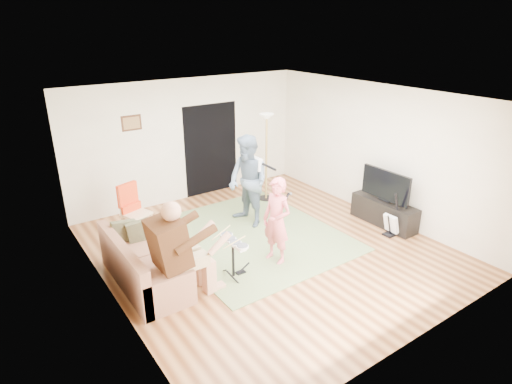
% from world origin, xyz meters
% --- Properties ---
extents(floor, '(6.00, 6.00, 0.00)m').
position_xyz_m(floor, '(0.00, 0.00, 0.00)').
color(floor, brown).
rests_on(floor, ground).
extents(walls, '(5.50, 6.00, 2.70)m').
position_xyz_m(walls, '(0.00, 0.00, 1.35)').
color(walls, '#EEE5CE').
rests_on(walls, floor).
extents(ceiling, '(6.00, 6.00, 0.00)m').
position_xyz_m(ceiling, '(0.00, 0.00, 2.70)').
color(ceiling, white).
rests_on(ceiling, walls).
extents(window_blinds, '(0.00, 2.05, 2.05)m').
position_xyz_m(window_blinds, '(-2.74, 0.20, 1.55)').
color(window_blinds, brown).
rests_on(window_blinds, walls).
extents(doorway, '(2.10, 0.00, 2.10)m').
position_xyz_m(doorway, '(0.55, 2.99, 1.05)').
color(doorway, black).
rests_on(doorway, walls).
extents(picture_frame, '(0.42, 0.03, 0.32)m').
position_xyz_m(picture_frame, '(-1.25, 2.99, 1.90)').
color(picture_frame, '#3F2314').
rests_on(picture_frame, walls).
extents(area_rug, '(3.05, 3.48, 0.02)m').
position_xyz_m(area_rug, '(0.01, 0.56, 0.01)').
color(area_rug, '#627748').
rests_on(area_rug, floor).
extents(sofa, '(0.80, 1.93, 0.78)m').
position_xyz_m(sofa, '(-2.29, 0.22, 0.26)').
color(sofa, '#A26C51').
rests_on(sofa, floor).
extents(drummer, '(1.00, 0.56, 1.54)m').
position_xyz_m(drummer, '(-1.85, -0.43, 0.60)').
color(drummer, '#472814').
rests_on(drummer, sofa).
extents(drum_kit, '(0.37, 0.65, 0.67)m').
position_xyz_m(drum_kit, '(-1.00, -0.43, 0.29)').
color(drum_kit, black).
rests_on(drum_kit, floor).
extents(singer, '(0.46, 0.60, 1.49)m').
position_xyz_m(singer, '(-0.14, -0.42, 0.74)').
color(singer, '#DC5F69').
rests_on(singer, floor).
extents(microphone, '(0.06, 0.06, 0.24)m').
position_xyz_m(microphone, '(0.06, -0.42, 1.11)').
color(microphone, black).
rests_on(microphone, singer).
extents(guitarist, '(0.77, 0.95, 1.82)m').
position_xyz_m(guitarist, '(0.27, 1.03, 0.91)').
color(guitarist, slate).
rests_on(guitarist, floor).
extents(guitar_held, '(0.14, 0.60, 0.26)m').
position_xyz_m(guitar_held, '(0.47, 1.03, 1.24)').
color(guitar_held, white).
rests_on(guitar_held, guitarist).
extents(guitar_spare, '(0.31, 0.28, 0.86)m').
position_xyz_m(guitar_spare, '(2.23, -0.93, 0.25)').
color(guitar_spare, black).
rests_on(guitar_spare, floor).
extents(torchiere_lamp, '(0.35, 0.35, 1.98)m').
position_xyz_m(torchiere_lamp, '(1.32, 1.87, 1.35)').
color(torchiere_lamp, black).
rests_on(torchiere_lamp, floor).
extents(dining_chair, '(0.56, 0.59, 1.03)m').
position_xyz_m(dining_chair, '(-1.75, 1.82, 0.37)').
color(dining_chair, beige).
rests_on(dining_chair, floor).
extents(tv_cabinet, '(0.40, 1.40, 0.50)m').
position_xyz_m(tv_cabinet, '(2.50, -0.52, 0.25)').
color(tv_cabinet, black).
rests_on(tv_cabinet, floor).
extents(television, '(0.06, 1.10, 0.59)m').
position_xyz_m(television, '(2.45, -0.52, 0.85)').
color(television, black).
rests_on(television, tv_cabinet).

